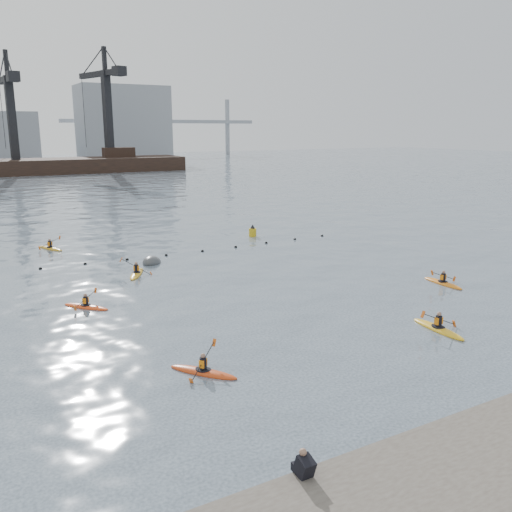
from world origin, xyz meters
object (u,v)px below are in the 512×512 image
(kayaker_4, at_px, (443,283))
(kayaker_5, at_px, (50,248))
(kayaker_3, at_px, (137,273))
(kayaker_0, at_px, (203,371))
(mooring_buoy, at_px, (152,263))
(kayaker_1, at_px, (438,328))
(nav_buoy, at_px, (253,232))
(kayaker_2, at_px, (86,306))

(kayaker_4, height_order, kayaker_5, kayaker_4)
(kayaker_3, bearing_deg, kayaker_0, -69.68)
(kayaker_4, height_order, mooring_buoy, kayaker_4)
(kayaker_4, bearing_deg, kayaker_1, 42.46)
(nav_buoy, bearing_deg, kayaker_1, -98.23)
(kayaker_2, bearing_deg, kayaker_1, -80.30)
(kayaker_1, distance_m, mooring_buoy, 21.13)
(kayaker_5, height_order, mooring_buoy, kayaker_5)
(kayaker_4, height_order, nav_buoy, nav_buoy)
(kayaker_0, relative_size, kayaker_1, 0.83)
(kayaker_0, relative_size, nav_buoy, 2.25)
(kayaker_5, bearing_deg, mooring_buoy, -82.00)
(kayaker_0, height_order, mooring_buoy, kayaker_0)
(kayaker_0, bearing_deg, mooring_buoy, 40.07)
(kayaker_0, distance_m, kayaker_4, 18.73)
(mooring_buoy, height_order, nav_buoy, nav_buoy)
(kayaker_2, bearing_deg, nav_buoy, -3.71)
(kayaker_0, height_order, kayaker_3, kayaker_3)
(kayaker_0, relative_size, kayaker_2, 1.09)
(kayaker_3, bearing_deg, kayaker_4, -7.65)
(kayaker_3, bearing_deg, kayaker_1, -32.50)
(kayaker_1, bearing_deg, nav_buoy, 84.87)
(mooring_buoy, bearing_deg, kayaker_4, -45.33)
(kayaker_0, xyz_separation_m, kayaker_4, (18.24, 4.28, 0.00))
(kayaker_1, xyz_separation_m, mooring_buoy, (-7.61, 19.72, -0.10))
(kayaker_4, bearing_deg, kayaker_0, 15.19)
(kayaker_1, distance_m, kayaker_5, 31.16)
(kayaker_3, distance_m, kayaker_5, 11.68)
(kayaker_0, distance_m, nav_buoy, 28.19)
(kayaker_4, distance_m, mooring_buoy, 19.99)
(kayaker_2, bearing_deg, kayaker_3, 9.78)
(kayaker_0, height_order, kayaker_2, kayaker_0)
(kayaker_5, xyz_separation_m, nav_buoy, (16.83, -3.37, 0.28))
(kayaker_3, height_order, nav_buoy, kayaker_3)
(kayaker_3, distance_m, nav_buoy, 15.24)
(kayaker_1, height_order, mooring_buoy, kayaker_1)
(kayaker_1, relative_size, nav_buoy, 2.70)
(kayaker_1, xyz_separation_m, kayaker_3, (-9.55, 17.12, -0.01))
(nav_buoy, bearing_deg, kayaker_2, -143.46)
(kayaker_2, bearing_deg, mooring_buoy, 10.78)
(kayaker_3, bearing_deg, nav_buoy, 58.78)
(kayaker_3, height_order, kayaker_5, kayaker_3)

